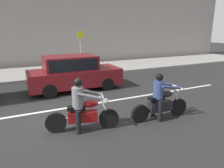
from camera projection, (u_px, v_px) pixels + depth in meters
ground_plane at (59, 119)px, 6.91m from camera, size 80.00×80.00×0.00m
sidewalk_slab at (36, 73)px, 13.87m from camera, size 40.00×4.40×0.14m
lane_marking_stripe at (38, 113)px, 7.44m from camera, size 18.00×0.14×0.01m
motorcycle_with_rider_gray at (82, 110)px, 6.00m from camera, size 2.15×0.86×1.62m
motorcycle_with_rider_denim_blue at (160, 100)px, 6.80m from camera, size 2.16×0.70×1.60m
parked_sedan_maroon at (73, 73)px, 10.04m from camera, size 4.47×1.82×1.72m
street_sign_post at (81, 47)px, 13.73m from camera, size 0.44×0.08×2.71m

